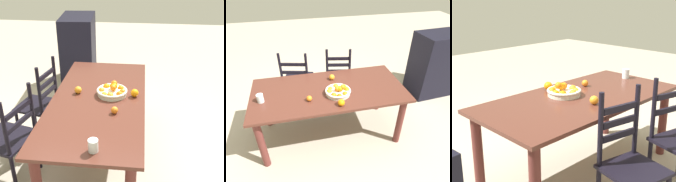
# 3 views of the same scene
# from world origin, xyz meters

# --- Properties ---
(ground_plane) EXTENTS (12.00, 12.00, 0.00)m
(ground_plane) POSITION_xyz_m (0.00, 0.00, 0.00)
(ground_plane) COLOR #AFA38F
(dining_table) EXTENTS (1.83, 0.88, 0.72)m
(dining_table) POSITION_xyz_m (0.00, 0.00, 0.61)
(dining_table) COLOR #532A20
(dining_table) RESTS_ON ground
(chair_near_window) EXTENTS (0.45, 0.45, 0.97)m
(chair_near_window) POSITION_xyz_m (0.28, 0.70, 0.45)
(chair_near_window) COLOR black
(chair_near_window) RESTS_ON ground
(chair_by_cabinet) EXTENTS (0.52, 0.52, 0.95)m
(chair_by_cabinet) POSITION_xyz_m (-0.35, 0.77, 0.45)
(chair_by_cabinet) COLOR black
(chair_by_cabinet) RESTS_ON ground
(cabinet) EXTENTS (0.83, 0.56, 1.06)m
(cabinet) POSITION_xyz_m (1.95, 0.62, 0.53)
(cabinet) COLOR black
(cabinet) RESTS_ON ground
(fruit_bowl) EXTENTS (0.30, 0.30, 0.13)m
(fruit_bowl) POSITION_xyz_m (0.09, -0.12, 0.76)
(fruit_bowl) COLOR silver
(fruit_bowl) RESTS_ON dining_table
(orange_loose_0) EXTENTS (0.06, 0.06, 0.06)m
(orange_loose_0) POSITION_xyz_m (-0.25, -0.18, 0.75)
(orange_loose_0) COLOR orange
(orange_loose_0) RESTS_ON dining_table
(orange_loose_1) EXTENTS (0.08, 0.08, 0.08)m
(orange_loose_1) POSITION_xyz_m (0.07, -0.34, 0.76)
(orange_loose_1) COLOR orange
(orange_loose_1) RESTS_ON dining_table
(orange_loose_2) EXTENTS (0.07, 0.07, 0.07)m
(orange_loose_2) POSITION_xyz_m (0.08, 0.21, 0.76)
(orange_loose_2) COLOR orange
(orange_loose_2) RESTS_ON dining_table
(drinking_glass) EXTENTS (0.07, 0.07, 0.10)m
(drinking_glass) POSITION_xyz_m (-0.78, -0.08, 0.77)
(drinking_glass) COLOR silver
(drinking_glass) RESTS_ON dining_table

